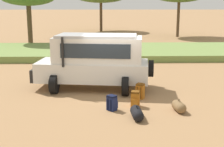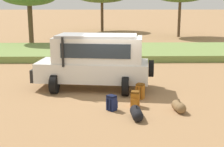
# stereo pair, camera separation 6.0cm
# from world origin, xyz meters

# --- Properties ---
(ground_plane) EXTENTS (320.00, 320.00, 0.00)m
(ground_plane) POSITION_xyz_m (0.00, 0.00, 0.00)
(ground_plane) COLOR #9E754C
(grass_bank) EXTENTS (120.00, 7.00, 0.44)m
(grass_bank) POSITION_xyz_m (0.00, 10.26, 0.22)
(grass_bank) COLOR olive
(grass_bank) RESTS_ON ground_plane
(safari_vehicle) EXTENTS (5.45, 3.13, 2.44)m
(safari_vehicle) POSITION_xyz_m (-0.77, 0.76, 1.29)
(safari_vehicle) COLOR silver
(safari_vehicle) RESTS_ON ground_plane
(backpack_beside_front_wheel) EXTENTS (0.37, 0.44, 0.59)m
(backpack_beside_front_wheel) POSITION_xyz_m (0.79, -1.82, 0.29)
(backpack_beside_front_wheel) COLOR #B26619
(backpack_beside_front_wheel) RESTS_ON ground_plane
(backpack_cluster_center) EXTENTS (0.40, 0.44, 0.63)m
(backpack_cluster_center) POSITION_xyz_m (1.08, -0.85, 0.31)
(backpack_cluster_center) COLOR #B26619
(backpack_cluster_center) RESTS_ON ground_plane
(backpack_near_rear_wheel) EXTENTS (0.43, 0.43, 0.56)m
(backpack_near_rear_wheel) POSITION_xyz_m (-0.09, -2.21, 0.27)
(backpack_near_rear_wheel) COLOR navy
(backpack_near_rear_wheel) RESTS_ON ground_plane
(duffel_bag_low_black_case) EXTENTS (0.41, 0.99, 0.47)m
(duffel_bag_low_black_case) POSITION_xyz_m (0.72, -3.05, 0.18)
(duffel_bag_low_black_case) COLOR black
(duffel_bag_low_black_case) RESTS_ON ground_plane
(duffel_bag_soft_canvas) EXTENTS (0.43, 0.82, 0.47)m
(duffel_bag_soft_canvas) POSITION_xyz_m (2.29, -2.40, 0.18)
(duffel_bag_soft_canvas) COLOR brown
(duffel_bag_soft_canvas) RESTS_ON ground_plane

